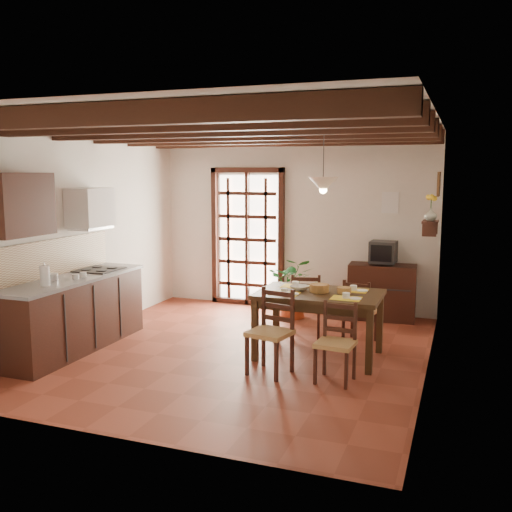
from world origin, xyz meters
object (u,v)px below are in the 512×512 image
at_px(chair_far_right, 359,323).
at_px(pendant_lamp, 323,183).
at_px(kitchen_counter, 74,312).
at_px(dining_table, 319,301).
at_px(chair_near_left, 270,348).
at_px(chair_far_left, 306,317).
at_px(sideboard, 382,292).
at_px(potted_plant, 292,281).
at_px(chair_near_right, 335,357).
at_px(crt_tv, 383,252).

bearing_deg(chair_far_right, pendant_lamp, 71.53).
height_order(kitchen_counter, dining_table, kitchen_counter).
xyz_separation_m(kitchen_counter, dining_table, (2.94, 0.76, 0.22)).
relative_size(chair_near_left, chair_far_left, 1.06).
bearing_deg(kitchen_counter, chair_far_left, 30.35).
bearing_deg(chair_far_left, sideboard, -135.72).
xyz_separation_m(dining_table, potted_plant, (-0.84, 1.69, -0.12)).
bearing_deg(chair_near_left, potted_plant, 112.95).
distance_m(chair_near_left, chair_far_left, 1.49).
xyz_separation_m(chair_far_right, potted_plant, (-1.20, 0.95, 0.31)).
distance_m(dining_table, chair_far_right, 0.93).
bearing_deg(pendant_lamp, chair_far_right, 60.97).
xyz_separation_m(chair_far_right, pendant_lamp, (-0.36, -0.65, 1.82)).
distance_m(dining_table, chair_far_left, 0.93).
xyz_separation_m(chair_far_left, sideboard, (0.83, 1.31, 0.14)).
relative_size(chair_far_left, sideboard, 0.89).
bearing_deg(kitchen_counter, chair_near_right, 0.30).
bearing_deg(potted_plant, crt_tv, 15.50).
xyz_separation_m(sideboard, potted_plant, (-1.30, -0.37, 0.15)).
distance_m(kitchen_counter, crt_tv, 4.46).
xyz_separation_m(chair_near_left, chair_far_left, (-0.00, 1.49, -0.02)).
xyz_separation_m(chair_far_right, crt_tv, (0.10, 1.31, 0.76)).
bearing_deg(chair_far_right, chair_near_left, 74.88).
bearing_deg(chair_near_left, sideboard, 85.54).
height_order(kitchen_counter, potted_plant, potted_plant).
height_order(chair_far_right, potted_plant, potted_plant).
bearing_deg(chair_far_right, potted_plant, -27.72).
bearing_deg(dining_table, crt_tv, 77.12).
bearing_deg(kitchen_counter, chair_near_left, 0.36).
bearing_deg(pendant_lamp, chair_far_left, 119.36).
distance_m(kitchen_counter, chair_near_left, 2.59).
bearing_deg(kitchen_counter, sideboard, 39.66).
bearing_deg(chair_far_left, pendant_lamp, 105.84).
distance_m(dining_table, chair_near_left, 0.92).
relative_size(chair_far_right, pendant_lamp, 0.99).
xyz_separation_m(chair_near_right, potted_plant, (-1.21, 2.44, 0.31)).
xyz_separation_m(chair_far_left, crt_tv, (0.83, 1.31, 0.75)).
height_order(kitchen_counter, chair_near_right, kitchen_counter).
bearing_deg(chair_far_left, chair_near_left, 76.63).
bearing_deg(dining_table, chair_far_right, 64.15).
distance_m(chair_near_left, chair_near_right, 0.73).
bearing_deg(potted_plant, pendant_lamp, -62.29).
distance_m(chair_far_left, potted_plant, 1.10).
xyz_separation_m(kitchen_counter, pendant_lamp, (2.94, 0.86, 1.60)).
xyz_separation_m(sideboard, pendant_lamp, (-0.46, -1.96, 1.66)).
height_order(chair_near_right, crt_tv, crt_tv).
distance_m(chair_far_right, potted_plant, 1.56).
bearing_deg(crt_tv, chair_near_right, -89.83).
bearing_deg(pendant_lamp, sideboard, 76.69).
bearing_deg(crt_tv, chair_near_left, -104.25).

